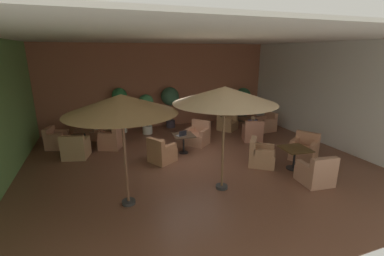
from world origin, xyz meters
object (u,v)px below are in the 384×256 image
(cafe_table_front_left, at_px, (184,138))
(armchair_front_left_north, at_px, (162,153))
(armchair_front_left_east, at_px, (198,136))
(armchair_front_right_south, at_px, (266,124))
(armchair_mid_center_south, at_px, (316,173))
(armchair_rear_right_south, at_px, (112,139))
(armchair_mid_center_north, at_px, (304,150))
(patio_umbrella_tall_red, at_px, (225,95))
(iced_drink_cup, at_px, (184,133))
(open_laptop, at_px, (182,134))
(potted_tree_mid_right, at_px, (170,99))
(armchair_rear_right_west, at_px, (95,131))
(patron_by_window, at_px, (94,123))
(potted_tree_right_corner, at_px, (120,103))
(armchair_front_right_north, at_px, (227,123))
(armchair_mid_center_east, at_px, (261,156))
(cafe_table_front_right, at_px, (248,122))
(armchair_rear_right_east, at_px, (76,149))
(armchair_front_right_east, at_px, (252,133))
(cafe_table_rear_right, at_px, (84,134))
(potted_tree_left_corner, at_px, (146,107))
(potted_tree_mid_left, at_px, (243,99))
(armchair_rear_right_north, at_px, (57,140))
(patio_umbrella_center_beige, at_px, (121,104))
(cafe_table_mid_center, at_px, (295,153))
(patron_blue_shirt, at_px, (253,124))

(cafe_table_front_left, height_order, armchair_front_left_north, armchair_front_left_north)
(armchair_front_left_east, relative_size, armchair_front_right_south, 1.25)
(armchair_mid_center_south, relative_size, armchair_rear_right_south, 0.85)
(armchair_mid_center_north, xyz_separation_m, patio_umbrella_tall_red, (-3.52, -0.87, 2.17))
(iced_drink_cup, distance_m, open_laptop, 0.16)
(armchair_rear_right_south, xyz_separation_m, patio_umbrella_tall_red, (2.53, -4.21, 2.16))
(armchair_front_left_east, bearing_deg, potted_tree_mid_right, 97.89)
(armchair_rear_right_west, distance_m, patio_umbrella_tall_red, 6.80)
(armchair_mid_center_south, xyz_separation_m, patron_by_window, (-5.67, 6.25, 0.38))
(armchair_rear_right_west, height_order, potted_tree_right_corner, potted_tree_right_corner)
(armchair_front_left_north, height_order, armchair_front_right_north, armchair_front_left_north)
(patio_umbrella_tall_red, distance_m, open_laptop, 3.25)
(armchair_front_left_north, distance_m, armchair_mid_center_east, 3.23)
(cafe_table_front_right, height_order, potted_tree_mid_right, potted_tree_mid_right)
(armchair_mid_center_north, distance_m, potted_tree_mid_right, 6.32)
(open_laptop, bearing_deg, armchair_rear_right_east, 165.43)
(armchair_front_right_east, height_order, open_laptop, armchair_front_right_east)
(armchair_front_right_east, xyz_separation_m, armchair_mid_center_east, (-1.07, -2.20, 0.00))
(armchair_mid_center_east, height_order, cafe_table_rear_right, armchair_mid_center_east)
(armchair_rear_right_south, bearing_deg, potted_tree_left_corner, 40.81)
(armchair_rear_right_east, bearing_deg, patio_umbrella_tall_red, -43.95)
(open_laptop, bearing_deg, armchair_mid_center_east, -40.04)
(potted_tree_mid_left, bearing_deg, armchair_mid_center_north, -97.55)
(armchair_front_right_east, bearing_deg, armchair_mid_center_north, -75.62)
(cafe_table_front_right, distance_m, potted_tree_left_corner, 4.52)
(armchair_rear_right_north, distance_m, patron_by_window, 1.57)
(patio_umbrella_center_beige, relative_size, potted_tree_right_corner, 1.32)
(cafe_table_mid_center, relative_size, patio_umbrella_center_beige, 0.33)
(armchair_front_right_east, bearing_deg, open_laptop, -172.08)
(armchair_front_left_east, bearing_deg, iced_drink_cup, -139.86)
(armchair_rear_right_west, relative_size, patron_blue_shirt, 1.70)
(armchair_front_right_north, relative_size, armchair_rear_right_south, 1.04)
(armchair_rear_right_west, relative_size, patio_umbrella_center_beige, 0.38)
(patio_umbrella_tall_red, relative_size, patron_blue_shirt, 4.57)
(armchair_rear_right_west, xyz_separation_m, potted_tree_right_corner, (1.12, 0.54, 1.02))
(armchair_front_right_north, xyz_separation_m, armchair_front_right_south, (1.64, -0.76, 0.00))
(armchair_mid_center_south, relative_size, potted_tree_mid_left, 0.50)
(armchair_mid_center_east, height_order, armchair_mid_center_south, armchair_mid_center_south)
(potted_tree_mid_left, xyz_separation_m, iced_drink_cup, (-4.35, -3.36, -0.44))
(armchair_front_left_north, distance_m, armchair_front_right_east, 4.11)
(armchair_mid_center_north, xyz_separation_m, patio_umbrella_center_beige, (-5.95, -0.79, 2.10))
(armchair_rear_right_north, distance_m, patio_umbrella_center_beige, 5.70)
(armchair_rear_right_south, relative_size, patio_umbrella_center_beige, 0.39)
(potted_tree_mid_left, bearing_deg, armchair_front_left_north, -143.59)
(armchair_front_right_south, relative_size, patron_by_window, 1.36)
(armchair_front_left_north, height_order, patio_umbrella_center_beige, patio_umbrella_center_beige)
(armchair_front_right_north, relative_size, iced_drink_cup, 9.70)
(cafe_table_rear_right, xyz_separation_m, potted_tree_left_corner, (2.55, 0.93, 0.67))
(armchair_front_left_east, bearing_deg, armchair_front_right_north, 35.61)
(armchair_front_right_north, xyz_separation_m, iced_drink_cup, (-2.80, -2.11, 0.43))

